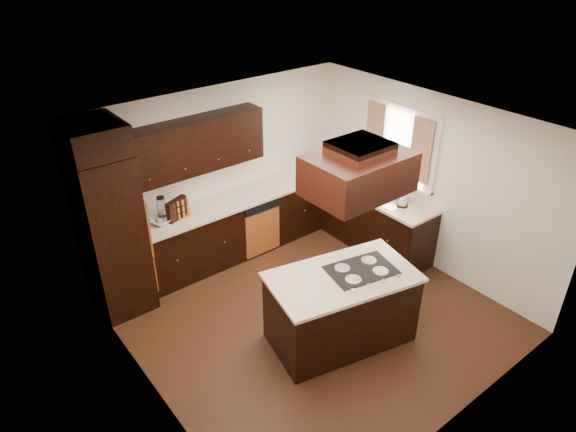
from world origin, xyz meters
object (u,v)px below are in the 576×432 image
object	(u,v)px
spice_rack	(177,209)
oven_column	(112,234)
island	(341,309)
range_hood	(358,174)

from	to	relation	value
spice_rack	oven_column	bearing A→B (deg)	163.34
oven_column	spice_rack	xyz separation A→B (m)	(0.92, 0.08, 0.00)
island	spice_rack	distance (m)	2.54
oven_column	island	size ratio (longest dim) A/B	1.32
oven_column	range_hood	distance (m)	3.13
island	range_hood	xyz separation A→B (m)	(0.10, -0.02, 1.72)
oven_column	spice_rack	world-z (taller)	oven_column
range_hood	oven_column	bearing A→B (deg)	129.74
oven_column	range_hood	xyz separation A→B (m)	(1.88, -2.25, 1.10)
oven_column	island	bearing A→B (deg)	-51.62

